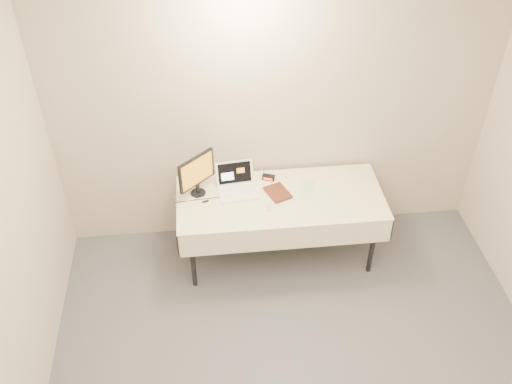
{
  "coord_description": "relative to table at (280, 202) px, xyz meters",
  "views": [
    {
      "loc": [
        -0.64,
        -1.82,
        4.03
      ],
      "look_at": [
        -0.23,
        1.99,
        0.86
      ],
      "focal_mm": 40.0,
      "sensor_mm": 36.0,
      "label": 1
    }
  ],
  "objects": [
    {
      "name": "usb_dongle",
      "position": [
        -0.67,
        0.01,
        0.07
      ],
      "size": [
        0.06,
        0.04,
        0.01
      ],
      "primitive_type": "cube",
      "rotation": [
        0.0,
        0.0,
        0.38
      ],
      "color": "black",
      "rests_on": "table"
    },
    {
      "name": "back_wall",
      "position": [
        0.0,
        0.45,
        0.67
      ],
      "size": [
        4.0,
        0.1,
        2.7
      ],
      "primitive_type": "cube",
      "color": "beige",
      "rests_on": "ground"
    },
    {
      "name": "clicker",
      "position": [
        -0.12,
        -0.14,
        0.07
      ],
      "size": [
        0.05,
        0.09,
        0.02
      ],
      "primitive_type": "ellipsoid",
      "rotation": [
        0.0,
        0.0,
        0.07
      ],
      "color": "silver",
      "rests_on": "table"
    },
    {
      "name": "table",
      "position": [
        0.0,
        0.0,
        0.0
      ],
      "size": [
        1.86,
        0.81,
        0.74
      ],
      "color": "black",
      "rests_on": "ground"
    },
    {
      "name": "paper_form",
      "position": [
        0.25,
        0.07,
        0.06
      ],
      "size": [
        0.2,
        0.31,
        0.0
      ],
      "primitive_type": "cube",
      "rotation": [
        0.0,
        0.0,
        -0.33
      ],
      "color": "#A9D4AB",
      "rests_on": "table"
    },
    {
      "name": "book",
      "position": [
        -0.1,
        0.02,
        0.18
      ],
      "size": [
        0.18,
        0.09,
        0.24
      ],
      "primitive_type": "imported",
      "rotation": [
        0.0,
        0.0,
        0.38
      ],
      "color": "maroon",
      "rests_on": "table"
    },
    {
      "name": "alarm_clock",
      "position": [
        -0.08,
        0.27,
        0.09
      ],
      "size": [
        0.12,
        0.09,
        0.05
      ],
      "rotation": [
        0.0,
        0.0,
        -0.36
      ],
      "color": "black",
      "rests_on": "table"
    },
    {
      "name": "monitor",
      "position": [
        -0.73,
        0.13,
        0.3
      ],
      "size": [
        0.31,
        0.28,
        0.41
      ],
      "rotation": [
        0.0,
        0.0,
        0.72
      ],
      "color": "black",
      "rests_on": "table"
    },
    {
      "name": "laptop",
      "position": [
        -0.38,
        0.15,
        0.12
      ],
      "size": [
        0.37,
        0.35,
        0.23
      ],
      "rotation": [
        0.0,
        0.0,
        0.1
      ],
      "color": "white",
      "rests_on": "table"
    }
  ]
}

